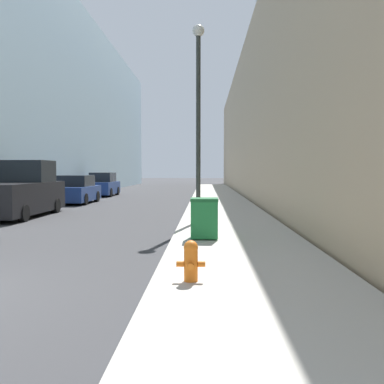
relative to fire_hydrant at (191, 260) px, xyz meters
The scene contains 9 objects.
sidewalk_right 16.98m from the fire_hydrant, 86.42° to the left, with size 3.41×60.00×0.15m.
building_left_glass 29.87m from the fire_hydrant, 121.05° to the left, with size 12.00×60.00×14.35m.
building_right_stone 26.91m from the fire_hydrant, 70.44° to the left, with size 12.00×60.00×10.66m.
fire_hydrant is the anchor object (origin of this frame).
trash_bin 4.25m from the fire_hydrant, 87.28° to the left, with size 0.70×0.71×1.04m.
lamppost 8.51m from the fire_hydrant, 90.11° to the left, with size 0.40×0.40×6.59m.
pickup_truck 12.97m from the fire_hydrant, 124.54° to the left, with size 2.00×5.51×2.32m.
parked_sedan_near 19.13m from the fire_hydrant, 112.18° to the left, with size 1.95×4.28×1.62m.
parked_sedan_far 25.91m from the fire_hydrant, 106.55° to the left, with size 1.84×4.13×1.74m.
Camera 1 is at (4.81, -5.60, 1.90)m, focal length 40.00 mm.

